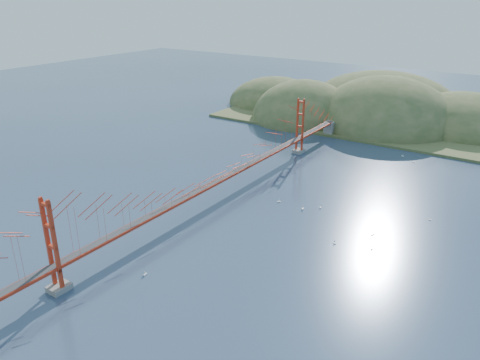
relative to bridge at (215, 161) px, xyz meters
The scene contains 13 objects.
ground 7.01m from the bridge, 90.00° to the right, with size 320.00×320.00×0.00m, color navy.
bridge is the anchor object (origin of this frame).
far_headlands 68.73m from the bridge, 88.14° to the left, with size 84.00×58.00×25.00m.
sailboat_4 26.76m from the bridge, ahead, with size 0.69×0.69×0.74m.
sailboat_12 44.79m from the bridge, 64.20° to the left, with size 0.55×0.44×0.64m.
sailboat_10 24.11m from the bridge, 74.96° to the right, with size 0.55×0.62×0.70m.
sailboat_1 23.25m from the bridge, ahead, with size 0.53×0.53×0.57m.
sailboat_14 27.84m from the bridge, ahead, with size 0.58×0.64×0.72m.
sailboat_0 16.02m from the bridge, 20.75° to the left, with size 0.57×0.63×0.72m.
sailboat_16 18.55m from the bridge, 24.70° to the left, with size 0.54×0.54×0.58m.
sailboat_7 43.87m from the bridge, 59.11° to the left, with size 0.53×0.44×0.62m.
sailboat_3 12.56m from the bridge, 30.97° to the left, with size 0.63×0.63×0.66m.
sailboat_8 34.33m from the bridge, 21.89° to the left, with size 0.50×0.47×0.56m.
Camera 1 is at (42.82, -55.93, 32.30)m, focal length 35.00 mm.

